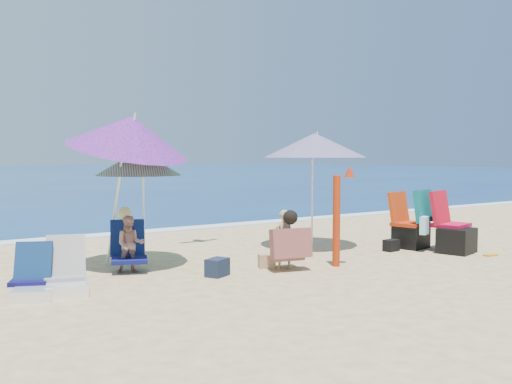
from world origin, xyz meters
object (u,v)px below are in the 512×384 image
umbrella_blue (130,134)px  camp_chair_right (412,227)px  furled_umbrella (339,211)px  person_left (129,243)px  chair_rainbow (67,278)px  umbrella_turquoise (315,145)px  person_center (287,241)px  camp_chair_left (454,234)px  chair_navy (33,283)px  umbrella_striped (139,163)px

umbrella_blue → camp_chair_right: 5.25m
furled_umbrella → person_left: 3.11m
chair_rainbow → umbrella_turquoise: bearing=11.3°
camp_chair_right → person_center: (-3.04, -0.30, 0.04)m
camp_chair_left → person_left: camp_chair_left is taller
chair_rainbow → person_center: (3.07, -0.36, 0.25)m
camp_chair_left → camp_chair_right: bearing=108.9°
chair_navy → person_center: person_center is taller
chair_rainbow → person_left: (1.10, 0.77, 0.24)m
furled_umbrella → person_center: size_ratio=1.72×
furled_umbrella → umbrella_blue: bearing=149.0°
camp_chair_left → person_center: (-3.28, 0.41, 0.11)m
chair_rainbow → camp_chair_left: 6.40m
umbrella_blue → person_left: size_ratio=2.65×
furled_umbrella → chair_rainbow: size_ratio=1.81×
person_center → umbrella_blue: bearing=143.9°
umbrella_blue → camp_chair_left: size_ratio=2.31×
chair_rainbow → person_center: bearing=-6.6°
umbrella_turquoise → person_left: umbrella_turquoise is taller
umbrella_blue → chair_rainbow: size_ratio=2.89×
umbrella_turquoise → furled_umbrella: size_ratio=1.53×
umbrella_blue → furled_umbrella: (2.64, -1.59, -1.15)m
umbrella_turquoise → umbrella_blue: umbrella_blue is taller
person_center → umbrella_turquoise: bearing=39.0°
umbrella_striped → umbrella_blue: umbrella_blue is taller
umbrella_striped → furled_umbrella: umbrella_striped is taller
camp_chair_right → umbrella_turquoise: bearing=146.1°
camp_chair_right → person_center: size_ratio=1.20×
umbrella_turquoise → umbrella_blue: bearing=178.9°
umbrella_blue → camp_chair_left: umbrella_blue is taller
umbrella_striped → chair_rainbow: (-1.51, -1.38, -1.37)m
umbrella_striped → camp_chair_right: size_ratio=1.67×
umbrella_blue → person_left: (-0.12, -0.22, -1.57)m
camp_chair_left → person_center: bearing=173.0°
furled_umbrella → chair_navy: size_ratio=1.76×
furled_umbrella → chair_rainbow: furled_umbrella is taller
umbrella_turquoise → umbrella_striped: umbrella_turquoise is taller
person_center → chair_navy: bearing=173.8°
camp_chair_left → camp_chair_right: camp_chair_right is taller
umbrella_striped → chair_navy: 2.72m
furled_umbrella → chair_rainbow: 3.97m
furled_umbrella → camp_chair_right: size_ratio=1.43×
umbrella_blue → chair_navy: (-1.62, -0.97, -1.82)m
umbrella_turquoise → camp_chair_right: bearing=-33.9°
umbrella_striped → chair_rainbow: umbrella_striped is taller
umbrella_blue → chair_navy: size_ratio=2.82×
umbrella_blue → person_center: size_ratio=2.75×
umbrella_striped → person_left: size_ratio=1.94×
umbrella_striped → chair_rainbow: size_ratio=2.11×
furled_umbrella → camp_chair_left: bearing=-3.8°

